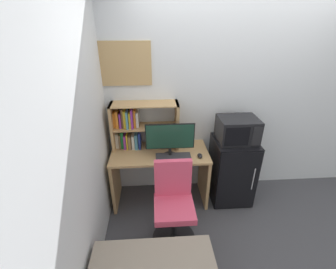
{
  "coord_description": "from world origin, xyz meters",
  "views": [
    {
      "loc": [
        -1.01,
        -2.7,
        2.18
      ],
      "look_at": [
        -0.85,
        -0.31,
        0.99
      ],
      "focal_mm": 24.36,
      "sensor_mm": 36.0,
      "label": 1
    }
  ],
  "objects": [
    {
      "name": "wall_corkboard",
      "position": [
        -1.39,
        -0.01,
        1.74
      ],
      "size": [
        0.72,
        0.02,
        0.49
      ],
      "primitive_type": "cube",
      "color": "tan"
    },
    {
      "name": "computer_mouse",
      "position": [
        -0.48,
        -0.43,
        0.75
      ],
      "size": [
        0.05,
        0.1,
        0.03
      ],
      "primitive_type": "ellipsoid",
      "color": "black",
      "rests_on": "desk"
    },
    {
      "name": "keyboard",
      "position": [
        -0.8,
        -0.42,
        0.75
      ],
      "size": [
        0.41,
        0.15,
        0.02
      ],
      "primitive_type": "cube",
      "color": "#333338",
      "rests_on": "desk"
    },
    {
      "name": "microwave",
      "position": [
        -0.02,
        -0.29,
        1.01
      ],
      "size": [
        0.46,
        0.37,
        0.3
      ],
      "color": "black",
      "rests_on": "mini_fridge"
    },
    {
      "name": "desk",
      "position": [
        -0.95,
        -0.29,
        0.51
      ],
      "size": [
        1.19,
        0.57,
        0.74
      ],
      "color": "tan",
      "rests_on": "ground_plane"
    },
    {
      "name": "desk_chair",
      "position": [
        -0.83,
        -0.9,
        0.41
      ],
      "size": [
        0.47,
        0.47,
        0.92
      ],
      "color": "black",
      "rests_on": "ground_plane"
    },
    {
      "name": "monitor",
      "position": [
        -0.84,
        -0.39,
        0.98
      ],
      "size": [
        0.57,
        0.17,
        0.42
      ],
      "color": "black",
      "rests_on": "desk"
    },
    {
      "name": "wall_back",
      "position": [
        0.4,
        0.02,
        1.3
      ],
      "size": [
        6.4,
        0.04,
        2.6
      ],
      "primitive_type": "cube",
      "color": "silver",
      "rests_on": "ground_plane"
    },
    {
      "name": "mini_fridge",
      "position": [
        -0.02,
        -0.3,
        0.43
      ],
      "size": [
        0.51,
        0.53,
        0.86
      ],
      "color": "black",
      "rests_on": "ground_plane"
    },
    {
      "name": "hutch_bookshelf",
      "position": [
        -1.24,
        -0.12,
        1.02
      ],
      "size": [
        0.81,
        0.27,
        0.58
      ],
      "color": "tan",
      "rests_on": "desk"
    },
    {
      "name": "wall_left",
      "position": [
        -1.62,
        -1.6,
        1.3
      ],
      "size": [
        0.04,
        4.4,
        2.6
      ],
      "primitive_type": "cube",
      "color": "silver",
      "rests_on": "ground_plane"
    }
  ]
}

